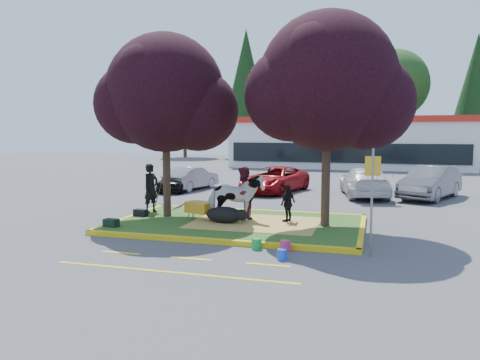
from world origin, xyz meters
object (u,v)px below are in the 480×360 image
(car_silver, at_px, (191,178))
(sign_post, at_px, (372,189))
(handler, at_px, (151,188))
(bucket_green, at_px, (256,244))
(cow, at_px, (235,198))
(calf, at_px, (225,215))
(bucket_blue, at_px, (282,255))
(bucket_pink, at_px, (285,246))
(wheelbarrow, at_px, (200,208))
(car_black, at_px, (176,180))

(car_silver, bearing_deg, sign_post, 141.03)
(handler, bearing_deg, bucket_green, -107.51)
(cow, relative_size, handler, 1.03)
(calf, height_order, car_silver, car_silver)
(bucket_green, bearing_deg, bucket_blue, -44.25)
(calf, bearing_deg, sign_post, -50.70)
(calf, distance_m, bucket_green, 3.07)
(cow, height_order, bucket_pink, cow)
(wheelbarrow, xyz_separation_m, sign_post, (5.72, -2.65, 1.16))
(sign_post, height_order, bucket_pink, sign_post)
(bucket_green, bearing_deg, bucket_pink, 0.00)
(car_black, bearing_deg, car_silver, 48.42)
(calf, distance_m, bucket_blue, 4.28)
(handler, xyz_separation_m, car_black, (-2.14, 7.06, -0.48))
(bucket_pink, distance_m, car_black, 13.43)
(cow, bearing_deg, bucket_pink, -164.75)
(calf, bearing_deg, bucket_green, -79.03)
(cow, height_order, car_silver, cow)
(cow, distance_m, bucket_pink, 3.73)
(calf, distance_m, car_silver, 10.38)
(bucket_green, bearing_deg, calf, 124.77)
(car_black, bearing_deg, sign_post, -55.65)
(bucket_pink, relative_size, bucket_blue, 1.09)
(wheelbarrow, height_order, bucket_pink, wheelbarrow)
(sign_post, height_order, car_silver, sign_post)
(handler, height_order, car_black, handler)
(sign_post, distance_m, car_silver, 15.09)
(cow, bearing_deg, bucket_blue, -170.97)
(wheelbarrow, distance_m, sign_post, 6.41)
(calf, bearing_deg, car_silver, 94.48)
(bucket_green, distance_m, bucket_blue, 1.23)
(handler, height_order, bucket_green, handler)
(bucket_green, relative_size, car_silver, 0.08)
(handler, height_order, wheelbarrow, handler)
(wheelbarrow, xyz_separation_m, bucket_blue, (3.60, -3.61, -0.45))
(sign_post, bearing_deg, bucket_pink, 175.44)
(cow, relative_size, bucket_green, 6.49)
(car_silver, bearing_deg, calf, 129.38)
(sign_post, xyz_separation_m, bucket_green, (-3.01, -0.10, -1.60))
(handler, bearing_deg, sign_post, -95.38)
(handler, xyz_separation_m, bucket_pink, (5.87, -3.71, -0.92))
(bucket_green, xyz_separation_m, bucket_pink, (0.80, 0.00, 0.00))
(cow, height_order, handler, handler)
(sign_post, xyz_separation_m, bucket_blue, (-2.12, -0.96, -1.61))
(calf, height_order, bucket_blue, calf)
(wheelbarrow, xyz_separation_m, car_black, (-4.49, 8.02, 0.01))
(handler, distance_m, wheelbarrow, 2.58)
(sign_post, xyz_separation_m, car_black, (-10.21, 10.67, -1.15))
(car_black, bearing_deg, bucket_blue, -64.57)
(bucket_pink, bearing_deg, car_silver, 122.65)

